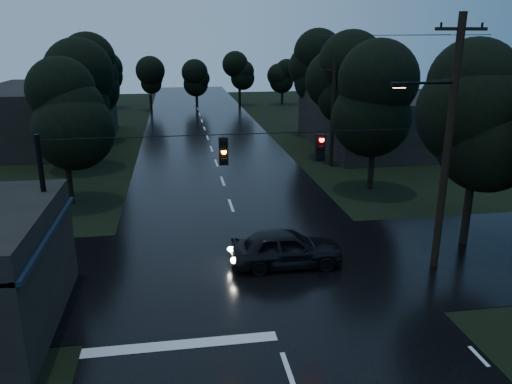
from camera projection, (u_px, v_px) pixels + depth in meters
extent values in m
cube|color=black|center=(216.00, 163.00, 37.56)|extent=(12.00, 120.00, 0.02)
cube|color=black|center=(253.00, 268.00, 20.59)|extent=(60.00, 9.00, 0.02)
cube|color=black|center=(48.00, 233.00, 15.76)|extent=(0.30, 7.00, 0.15)
cylinder|color=black|center=(22.00, 334.00, 13.41)|extent=(0.10, 0.10, 3.00)
cylinder|color=black|center=(67.00, 245.00, 19.06)|extent=(0.10, 0.10, 3.00)
cube|color=#FFCF66|center=(37.00, 274.00, 14.54)|extent=(0.06, 1.60, 0.50)
cube|color=#FFCF66|center=(57.00, 239.00, 17.09)|extent=(0.06, 1.20, 0.50)
cube|color=black|center=(375.00, 121.00, 42.79)|extent=(10.00, 14.00, 4.40)
cube|color=black|center=(48.00, 115.00, 44.13)|extent=(10.00, 16.00, 5.00)
cylinder|color=black|center=(447.00, 148.00, 19.29)|extent=(0.30, 0.30, 10.00)
cube|color=black|center=(461.00, 29.00, 17.98)|extent=(2.00, 0.12, 0.12)
cylinder|color=black|center=(428.00, 83.00, 18.38)|extent=(2.20, 0.10, 0.10)
cube|color=black|center=(399.00, 85.00, 18.23)|extent=(0.60, 0.25, 0.18)
cube|color=#FFB266|center=(399.00, 88.00, 18.26)|extent=(0.45, 0.18, 0.03)
cylinder|color=black|center=(333.00, 115.00, 35.81)|extent=(0.30, 0.30, 7.50)
cube|color=black|center=(335.00, 70.00, 34.87)|extent=(2.00, 0.12, 0.12)
cylinder|color=black|center=(47.00, 218.00, 17.63)|extent=(0.18, 0.18, 6.00)
cylinder|color=black|center=(256.00, 134.00, 17.92)|extent=(15.00, 0.03, 0.03)
cube|color=black|center=(223.00, 151.00, 17.92)|extent=(0.32, 0.25, 1.00)
sphere|color=orange|center=(224.00, 152.00, 17.78)|extent=(0.18, 0.18, 0.18)
cube|color=black|center=(320.00, 148.00, 18.46)|extent=(0.32, 0.25, 1.00)
sphere|color=#FF0C07|center=(321.00, 149.00, 18.32)|extent=(0.18, 0.18, 0.18)
cylinder|color=black|center=(467.00, 215.00, 22.63)|extent=(0.36, 0.36, 2.80)
sphere|color=black|center=(476.00, 141.00, 21.61)|extent=(4.48, 4.48, 4.48)
sphere|color=black|center=(480.00, 113.00, 21.26)|extent=(4.48, 4.48, 4.48)
sphere|color=black|center=(484.00, 85.00, 20.90)|extent=(4.48, 4.48, 4.48)
cylinder|color=black|center=(69.00, 182.00, 28.30)|extent=(0.36, 0.36, 2.45)
sphere|color=black|center=(63.00, 130.00, 27.41)|extent=(3.92, 3.92, 3.92)
sphere|color=black|center=(61.00, 111.00, 27.10)|extent=(3.92, 3.92, 3.92)
sphere|color=black|center=(59.00, 92.00, 26.78)|extent=(3.92, 3.92, 3.92)
cylinder|color=black|center=(82.00, 151.00, 35.72)|extent=(0.36, 0.36, 2.62)
sphere|color=black|center=(77.00, 106.00, 34.77)|extent=(4.20, 4.20, 4.20)
sphere|color=black|center=(76.00, 90.00, 34.43)|extent=(4.20, 4.20, 4.20)
sphere|color=black|center=(74.00, 73.00, 34.10)|extent=(4.20, 4.20, 4.20)
cylinder|color=black|center=(94.00, 126.00, 45.03)|extent=(0.36, 0.36, 2.80)
sphere|color=black|center=(90.00, 88.00, 44.01)|extent=(4.48, 4.48, 4.48)
sphere|color=black|center=(89.00, 74.00, 43.66)|extent=(4.48, 4.48, 4.48)
sphere|color=black|center=(88.00, 60.00, 43.30)|extent=(4.48, 4.48, 4.48)
cylinder|color=black|center=(371.00, 168.00, 30.99)|extent=(0.36, 0.36, 2.62)
sphere|color=black|center=(375.00, 117.00, 30.04)|extent=(4.20, 4.20, 4.20)
sphere|color=black|center=(376.00, 98.00, 29.70)|extent=(4.20, 4.20, 4.20)
sphere|color=black|center=(377.00, 79.00, 29.36)|extent=(4.20, 4.20, 4.20)
cylinder|color=black|center=(340.00, 141.00, 38.59)|extent=(0.36, 0.36, 2.80)
sphere|color=black|center=(342.00, 97.00, 37.58)|extent=(4.48, 4.48, 4.48)
sphere|color=black|center=(343.00, 80.00, 37.22)|extent=(4.48, 4.48, 4.48)
sphere|color=black|center=(344.00, 64.00, 36.86)|extent=(4.48, 4.48, 4.48)
cylinder|color=black|center=(313.00, 119.00, 48.08)|extent=(0.36, 0.36, 2.97)
sphere|color=black|center=(314.00, 81.00, 47.00)|extent=(4.76, 4.76, 4.76)
sphere|color=black|center=(315.00, 67.00, 46.62)|extent=(4.76, 4.76, 4.76)
sphere|color=black|center=(315.00, 53.00, 46.24)|extent=(4.76, 4.76, 4.76)
imported|color=black|center=(287.00, 248.00, 20.60)|extent=(4.67, 1.97, 1.58)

